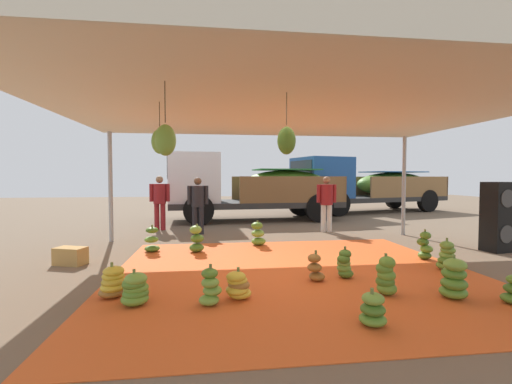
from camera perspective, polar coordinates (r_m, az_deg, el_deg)
ground_plane at (r=8.67m, az=1.82°, el=-7.97°), size 40.00×40.00×0.00m
tarp_orange at (r=5.80m, az=6.63°, el=-13.21°), size 5.88×5.42×0.01m
tent_canopy at (r=5.58m, az=6.77°, el=13.52°), size 8.00×7.00×2.73m
banana_bunch_0 at (r=7.59m, az=-16.87°, el=-7.70°), size 0.44×0.44×0.57m
banana_bunch_1 at (r=4.00m, az=18.80°, el=-18.08°), size 0.40×0.40×0.41m
banana_bunch_2 at (r=5.37m, az=9.81°, el=-12.37°), size 0.34×0.34×0.46m
banana_bunch_4 at (r=4.62m, az=-19.38°, el=-14.99°), size 0.44×0.45×0.44m
banana_bunch_5 at (r=5.00m, az=20.74°, el=-12.96°), size 0.32×0.32×0.55m
banana_bunch_6 at (r=7.35m, az=26.19°, el=-8.09°), size 0.34×0.33×0.57m
banana_bunch_7 at (r=4.40m, az=-7.58°, el=-15.47°), size 0.35×0.36×0.50m
banana_bunch_9 at (r=4.99m, az=-22.65°, el=-13.68°), size 0.45×0.45×0.46m
banana_bunch_10 at (r=5.62m, az=14.45°, el=-11.55°), size 0.34×0.34×0.49m
banana_bunch_11 at (r=5.20m, az=29.97°, el=-12.50°), size 0.43×0.45×0.57m
banana_bunch_12 at (r=7.35m, az=-9.82°, el=-7.80°), size 0.34×0.34×0.58m
banana_bunch_13 at (r=4.57m, az=-3.02°, el=-15.25°), size 0.43×0.41×0.41m
banana_bunch_14 at (r=7.94m, az=0.32°, el=-7.06°), size 0.46×0.46×0.57m
banana_bunch_15 at (r=6.70m, az=29.02°, el=-9.29°), size 0.39×0.39×0.54m
cargo_truck_main at (r=12.53m, az=-1.07°, el=0.83°), size 6.24×2.64×2.40m
cargo_truck_far at (r=16.25m, az=17.60°, el=1.08°), size 7.44×3.95×2.40m
worker_0 at (r=9.56m, az=-9.61°, el=-1.51°), size 0.57×0.35×1.56m
worker_1 at (r=10.08m, az=11.61°, el=-1.23°), size 0.58×0.36×1.59m
worker_2 at (r=10.57m, az=-15.67°, el=-1.05°), size 0.59×0.36×1.61m
speaker_stack at (r=8.90m, az=35.24°, el=-3.37°), size 0.64×0.52×1.47m
crate_0 at (r=7.10m, az=-28.40°, el=-9.31°), size 0.60×0.46×0.31m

